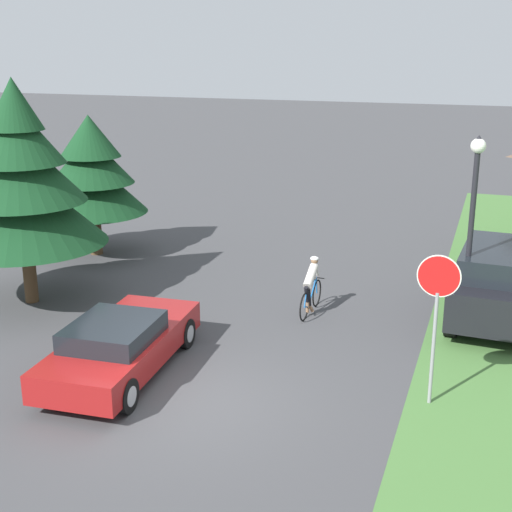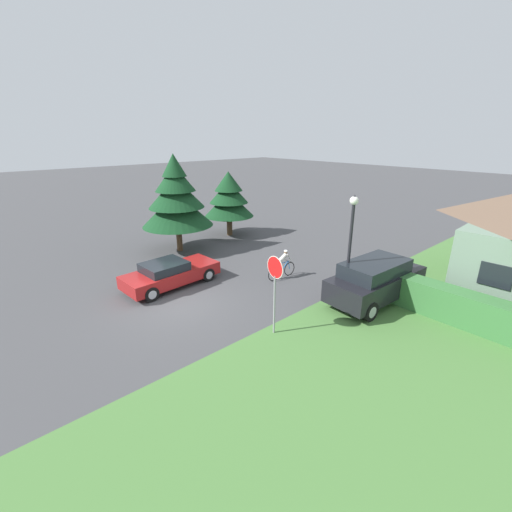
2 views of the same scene
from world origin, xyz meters
The scene contains 8 objects.
ground_plane centered at (0.00, 0.00, 0.00)m, with size 140.00×140.00×0.00m, color #424244.
sedan_left_lane centered at (-1.86, 0.64, 0.62)m, with size 2.08×4.60×1.24m.
cyclist centered at (0.98, 5.27, 0.70)m, with size 0.44×1.80×1.44m.
parked_suv_right centered at (5.42, 6.41, 0.97)m, with size 2.20×4.85×1.87m.
stop_sign centered at (4.35, 1.42, 2.13)m, with size 0.80×0.08×2.96m.
street_lamp centered at (4.71, 5.31, 3.05)m, with size 0.34×0.34×4.66m.
conifer_tall_near centered at (-6.24, 3.65, 3.23)m, with size 4.20×4.20×5.82m.
conifer_tall_far centered at (-6.95, 8.09, 2.70)m, with size 3.43×3.43×4.47m.
Camera 2 is at (12.00, -6.25, 6.83)m, focal length 24.00 mm.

